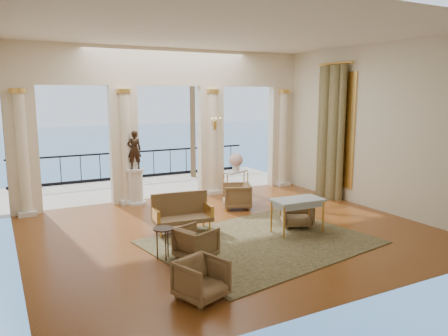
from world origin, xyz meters
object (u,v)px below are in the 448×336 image
console_table (236,175)px  armchair_c (237,195)px  statue (134,150)px  side_table (163,233)px  settee (182,213)px  armchair_a (201,278)px  armchair_d (196,241)px  pedestal (136,187)px  armchair_b (297,211)px  game_table (298,202)px

console_table → armchair_c: bearing=-141.6°
statue → side_table: statue is taller
console_table → settee: bearing=-161.9°
armchair_a → settee: (1.05, 3.32, 0.09)m
armchair_d → armchair_c: bearing=-62.7°
settee → statue: (-0.20, 2.98, 1.14)m
console_table → side_table: bearing=-157.0°
armchair_c → pedestal: bearing=-103.7°
armchair_a → settee: 3.49m
armchair_b → armchair_c: size_ratio=0.97×
game_table → pedestal: bearing=122.5°
pedestal → console_table: pedestal is taller
game_table → armchair_d: bearing=-170.0°
console_table → side_table: 5.61m
armchair_d → side_table: armchair_d is taller
pedestal → statue: (0.00, 0.00, 1.09)m
game_table → armchair_a: bearing=-147.2°
pedestal → armchair_a: bearing=-97.6°
armchair_b → console_table: bearing=112.4°
game_table → console_table: 3.94m
side_table → armchair_c: bearing=40.6°
side_table → game_table: bearing=2.6°
pedestal → side_table: pedestal is taller
pedestal → console_table: bearing=-8.3°
armchair_d → console_table: bearing=-59.1°
statue → armchair_d: bearing=92.2°
settee → side_table: bearing=-117.7°
armchair_c → settee: 2.46m
game_table → side_table: bearing=-174.9°
armchair_c → game_table: (0.15, -2.55, 0.33)m
armchair_a → game_table: bearing=10.9°
armchair_c → game_table: bearing=26.9°
game_table → pedestal: size_ratio=1.15×
game_table → statue: statue is taller
armchair_a → armchair_b: (3.64, 2.36, 0.02)m
armchair_d → statue: 4.87m
armchair_a → side_table: armchair_a is taller
console_table → side_table: console_table is taller
armchair_c → armchair_d: size_ratio=1.11×
armchair_d → game_table: bearing=-103.9°
armchair_b → side_table: bearing=-144.4°
armchair_d → game_table: (2.71, 0.36, 0.37)m
armchair_a → statue: statue is taller
armchair_c → side_table: (-3.16, -2.70, 0.17)m
armchair_c → armchair_b: bearing=35.2°
armchair_b → pedestal: size_ratio=0.72×
settee → game_table: settee is taller
console_table → armchair_b: bearing=-117.7°
settee → statue: size_ratio=1.28×
armchair_d → pedestal: pedestal is taller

